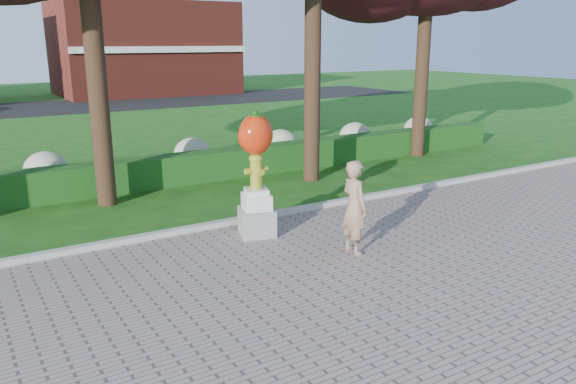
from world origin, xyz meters
The scene contains 8 objects.
ground centered at (0.00, 0.00, 0.00)m, with size 100.00×100.00×0.00m, color #1A4A12.
curb centered at (0.00, 3.00, 0.07)m, with size 40.00×0.18×0.15m, color #ADADA5.
lawn_hedge centered at (0.00, 7.00, 0.40)m, with size 24.00×0.70×0.80m, color #1C4A15.
hydrangea_row centered at (0.57, 8.00, 0.55)m, with size 20.10×1.10×0.99m.
street centered at (0.00, 28.00, 0.01)m, with size 50.00×8.00×0.02m, color black.
building_right centered at (8.00, 34.00, 3.20)m, with size 12.00×8.00×6.40m, color maroon.
hydrant_sculpture centered at (-0.05, 2.14, 1.34)m, with size 0.83×0.83×2.45m.
woman centered at (0.98, 0.38, 0.89)m, with size 0.62×0.41×1.71m, color #A0785B.
Camera 1 is at (-5.05, -7.16, 3.76)m, focal length 35.00 mm.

